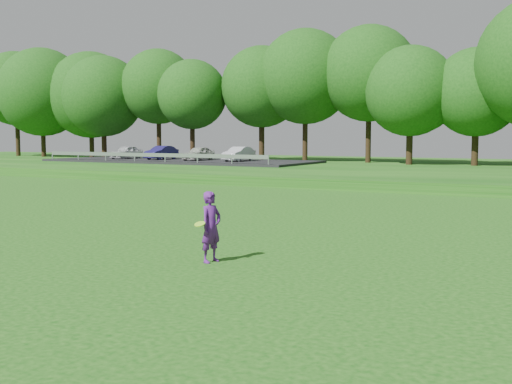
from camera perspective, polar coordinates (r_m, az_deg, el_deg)
The scene contains 6 objects.
ground at distance 16.02m, azimuth -5.69°, elevation -5.67°, with size 140.00×140.00×0.00m, color #0F460D.
berm at distance 47.87m, azimuth 18.04°, elevation 1.66°, with size 130.00×30.00×0.60m, color #0F460D.
walking_path at distance 34.27m, azimuth 13.61°, elevation 0.01°, with size 130.00×1.60×0.04m, color gray.
treeline at distance 51.98m, azimuth 19.13°, elevation 10.50°, with size 104.00×7.00×15.00m, color #14430F, non-canonical shape.
parking_lot at distance 56.40m, azimuth -6.96°, elevation 3.04°, with size 24.00×9.00×1.38m.
woman at distance 15.08m, azimuth -4.01°, elevation -3.11°, with size 0.49×0.83×1.67m.
Camera 1 is at (8.93, -12.95, 3.00)m, focal length 45.00 mm.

